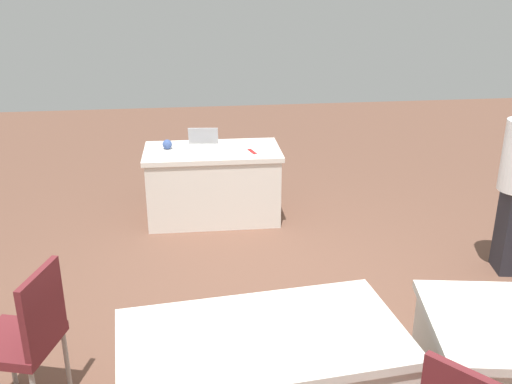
% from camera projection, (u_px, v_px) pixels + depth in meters
% --- Properties ---
extents(ground_plane, '(14.40, 14.40, 0.00)m').
position_uv_depth(ground_plane, '(278.00, 297.00, 4.73)').
color(ground_plane, brown).
extents(table_foreground, '(1.43, 0.79, 0.77)m').
position_uv_depth(table_foreground, '(213.00, 184.00, 6.13)').
color(table_foreground, silver).
rests_on(table_foreground, ground).
extents(chair_tucked_left, '(0.55, 0.55, 0.95)m').
position_uv_depth(chair_tucked_left, '(26.00, 333.00, 3.33)').
color(chair_tucked_left, '#9E9993').
rests_on(chair_tucked_left, ground).
extents(laptop_silver, '(0.35, 0.32, 0.21)m').
position_uv_depth(laptop_silver, '(203.00, 145.00, 6.01)').
color(laptop_silver, silver).
rests_on(laptop_silver, table_foreground).
extents(yarn_ball, '(0.10, 0.10, 0.10)m').
position_uv_depth(yarn_ball, '(167.00, 144.00, 5.99)').
color(yarn_ball, '#3F5999').
rests_on(yarn_ball, table_foreground).
extents(scissors_red, '(0.08, 0.18, 0.01)m').
position_uv_depth(scissors_red, '(252.00, 151.00, 5.91)').
color(scissors_red, red).
rests_on(scissors_red, table_foreground).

